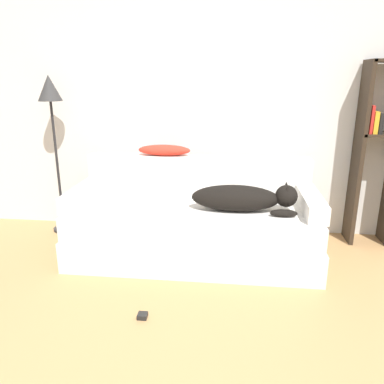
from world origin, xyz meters
TOP-DOWN VIEW (x-y plane):
  - wall_back at (0.00, 2.75)m, footprint 8.13×0.06m
  - couch at (-0.03, 2.06)m, footprint 2.03×0.87m
  - couch_backrest at (-0.03, 2.43)m, footprint 1.99×0.15m
  - couch_arm_left at (-0.97, 2.06)m, footprint 0.15×0.68m
  - couch_arm_right at (0.91, 2.06)m, footprint 0.15×0.68m
  - dog at (0.38, 1.99)m, footprint 0.83×0.26m
  - laptop at (-0.27, 1.98)m, footprint 0.30×0.22m
  - throw_pillow at (-0.33, 2.42)m, footprint 0.47×0.15m
  - bookshelf at (1.54, 2.57)m, footprint 0.36×0.26m
  - floor_lamp at (-1.39, 2.50)m, footprint 0.22×0.22m
  - power_adapter at (-0.26, 1.16)m, footprint 0.06×0.06m

SIDE VIEW (x-z plane):
  - power_adapter at x=-0.26m, z-range 0.00..0.03m
  - couch at x=-0.03m, z-range 0.00..0.45m
  - laptop at x=-0.27m, z-range 0.46..0.48m
  - couch_arm_left at x=-0.97m, z-range 0.46..0.59m
  - couch_arm_right at x=0.91m, z-range 0.46..0.59m
  - dog at x=0.38m, z-range 0.45..0.68m
  - couch_backrest at x=-0.03m, z-range 0.46..0.80m
  - throw_pillow at x=-0.33m, z-range 0.80..0.90m
  - bookshelf at x=1.54m, z-range 0.08..1.71m
  - floor_lamp at x=-1.39m, z-range 0.49..1.99m
  - wall_back at x=0.00m, z-range 0.00..2.70m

